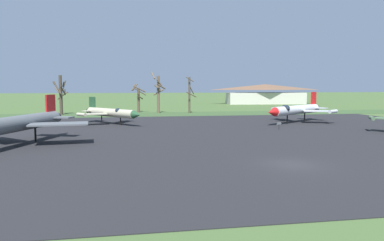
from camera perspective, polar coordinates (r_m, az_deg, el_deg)
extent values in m
plane|color=#425B2D|center=(29.99, 15.63, -6.76)|extent=(600.00, 600.00, 0.00)
cube|color=black|center=(46.11, 6.37, -2.30)|extent=(74.33, 58.12, 0.05)
cube|color=#365029|center=(80.21, -0.53, 1.05)|extent=(134.33, 12.00, 0.06)
cylinder|color=#4C6B47|center=(55.05, 26.60, 0.34)|extent=(1.44, 2.20, 0.51)
cylinder|color=#565B60|center=(41.28, -25.99, -0.46)|extent=(6.14, 14.13, 1.66)
cylinder|color=black|center=(47.59, -20.83, 0.46)|extent=(1.39, 1.23, 1.16)
cube|color=#565B60|center=(40.60, -20.32, -0.51)|extent=(6.21, 3.54, 0.15)
cube|color=red|center=(46.61, -21.52, 2.60)|extent=(0.80, 1.88, 2.02)
cube|color=#565B60|center=(47.42, -23.09, 0.51)|extent=(2.75, 2.22, 0.15)
cube|color=#565B60|center=(45.88, -19.86, 0.47)|extent=(2.75, 2.22, 0.15)
cylinder|color=black|center=(44.06, -23.56, -2.12)|extent=(0.22, 0.22, 1.55)
cylinder|color=silver|center=(63.58, 16.22, 1.63)|extent=(11.77, 8.96, 1.54)
cone|color=red|center=(57.04, 12.52, 1.30)|extent=(2.36, 2.25, 1.42)
cylinder|color=black|center=(69.76, 19.00, 1.87)|extent=(1.31, 1.37, 1.08)
ellipsoid|color=#19232D|center=(60.43, 14.58, 1.88)|extent=(1.21, 2.28, 1.14)
cube|color=silver|center=(66.33, 14.49, 1.73)|extent=(2.69, 4.63, 0.14)
cube|color=silver|center=(63.44, 19.26, 1.43)|extent=(5.22, 4.05, 0.14)
cylinder|color=silver|center=(68.20, 13.17, 1.86)|extent=(2.34, 1.89, 0.57)
cylinder|color=silver|center=(63.20, 21.45, 1.34)|extent=(2.34, 1.89, 0.57)
cube|color=red|center=(68.85, 18.71, 3.40)|extent=(1.53, 1.16, 2.20)
cube|color=silver|center=(69.48, 17.57, 2.00)|extent=(2.47, 2.66, 0.14)
cube|color=silver|center=(68.21, 19.70, 1.87)|extent=(2.47, 2.66, 0.14)
cylinder|color=black|center=(61.15, 14.85, 0.12)|extent=(0.21, 0.21, 1.44)
cylinder|color=black|center=(66.27, 17.41, 0.46)|extent=(0.21, 0.21, 1.44)
cylinder|color=black|center=(53.06, 13.61, -1.05)|extent=(0.08, 0.08, 0.69)
cube|color=white|center=(53.01, 13.62, -0.51)|extent=(0.65, 0.25, 0.36)
cylinder|color=#B7B293|center=(60.04, -12.76, 1.22)|extent=(8.36, 9.84, 1.34)
cone|color=#234C2D|center=(54.87, -8.72, 0.90)|extent=(1.94, 1.98, 1.23)
cylinder|color=black|center=(65.04, -15.91, 1.47)|extent=(1.19, 1.16, 0.94)
ellipsoid|color=#19232D|center=(58.48, -11.66, 1.49)|extent=(0.95, 1.78, 0.89)
cube|color=#B7B293|center=(59.17, -15.24, 1.01)|extent=(4.24, 2.78, 0.12)
cube|color=#B7B293|center=(62.21, -11.21, 1.31)|extent=(3.43, 4.40, 0.12)
cylinder|color=#B7B293|center=(58.56, -17.11, 0.91)|extent=(1.74, 1.98, 0.50)
cylinder|color=#B7B293|center=(63.82, -10.10, 1.43)|extent=(1.74, 1.98, 0.50)
cube|color=#234C2D|center=(64.23, -15.52, 2.84)|extent=(1.20, 1.43, 1.81)
cube|color=#B7B293|center=(63.73, -16.25, 1.47)|extent=(1.98, 1.94, 0.12)
cube|color=#B7B293|center=(64.86, -14.71, 1.58)|extent=(1.98, 1.94, 0.12)
cylinder|color=black|center=(58.11, -11.25, -0.17)|extent=(0.18, 0.18, 1.25)
cylinder|color=black|center=(62.22, -14.12, 0.14)|extent=(0.18, 0.18, 1.25)
cylinder|color=brown|center=(85.41, -19.95, 3.27)|extent=(0.42, 0.42, 6.84)
cylinder|color=brown|center=(85.35, -19.48, 4.46)|extent=(0.42, 1.61, 0.96)
cylinder|color=brown|center=(85.75, -19.59, 5.21)|extent=(1.19, 1.31, 2.50)
cylinder|color=brown|center=(84.67, -20.43, 4.31)|extent=(1.88, 1.30, 1.98)
cylinder|color=brown|center=(86.53, -19.81, 3.72)|extent=(2.47, 0.28, 1.91)
cylinder|color=#42382D|center=(82.43, -20.08, 3.79)|extent=(0.63, 0.63, 8.54)
cylinder|color=#42382D|center=(82.52, -19.68, 5.47)|extent=(0.77, 1.49, 1.28)
cylinder|color=#42382D|center=(81.98, -19.76, 4.51)|extent=(1.06, 1.46, 2.00)
cylinder|color=#42382D|center=(81.61, -20.58, 4.88)|extent=(2.13, 1.37, 2.75)
cylinder|color=#42382D|center=(81.84, -20.60, 4.93)|extent=(1.68, 1.47, 2.64)
cylinder|color=brown|center=(86.37, -8.47, 3.22)|extent=(0.60, 0.60, 5.81)
cylinder|color=brown|center=(86.68, -9.22, 5.22)|extent=(1.06, 2.38, 1.68)
cylinder|color=brown|center=(86.86, -9.03, 5.25)|extent=(1.44, 1.86, 1.69)
cylinder|color=brown|center=(85.78, -8.21, 3.67)|extent=(1.39, 1.06, 1.04)
cylinder|color=brown|center=(84.98, -8.30, 4.94)|extent=(2.84, 0.81, 1.54)
cylinder|color=brown|center=(85.00, -8.19, 4.51)|extent=(2.82, 1.05, 1.78)
cylinder|color=brown|center=(82.88, -5.36, 4.11)|extent=(0.62, 0.62, 8.54)
cylinder|color=brown|center=(82.55, -6.18, 7.10)|extent=(0.86, 2.54, 1.76)
cylinder|color=brown|center=(84.06, -5.31, 4.49)|extent=(2.55, 0.66, 1.55)
cylinder|color=brown|center=(82.24, -5.47, 5.24)|extent=(1.52, 0.76, 1.29)
cylinder|color=brown|center=(82.32, -5.19, 5.99)|extent=(1.41, 0.78, 1.59)
cylinder|color=brown|center=(81.91, -4.93, 5.41)|extent=(2.27, 1.49, 1.39)
cylinder|color=brown|center=(82.37, -0.42, 4.02)|extent=(0.47, 0.47, 8.24)
cylinder|color=brown|center=(81.94, -0.02, 4.77)|extent=(1.24, 1.24, 1.73)
cylinder|color=brown|center=(81.50, -0.33, 6.54)|extent=(1.83, 0.22, 1.19)
cylinder|color=brown|center=(81.29, -0.12, 4.14)|extent=(2.41, 0.74, 1.31)
cube|color=beige|center=(128.39, 11.50, 3.48)|extent=(27.07, 11.11, 3.91)
pyramid|color=brown|center=(128.32, 11.54, 5.22)|extent=(28.43, 11.67, 1.95)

